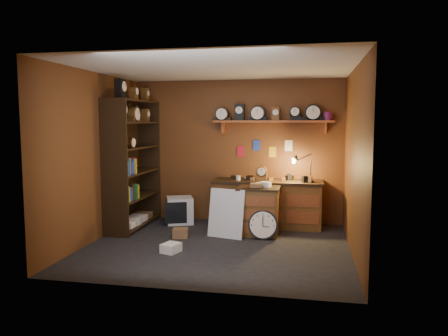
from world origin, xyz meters
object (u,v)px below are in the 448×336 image
(shelving_unit, at_px, (131,158))
(big_round_clock, at_px, (263,225))
(workbench, at_px, (268,201))
(low_cabinet, at_px, (258,209))

(shelving_unit, xyz_separation_m, big_round_clock, (2.44, -0.43, -1.01))
(workbench, distance_m, low_cabinet, 0.62)
(workbench, height_order, big_round_clock, workbench)
(workbench, xyz_separation_m, big_round_clock, (0.01, -0.92, -0.23))
(shelving_unit, height_order, low_cabinet, shelving_unit)
(low_cabinet, bearing_deg, shelving_unit, 176.87)
(shelving_unit, relative_size, low_cabinet, 2.85)
(workbench, height_order, low_cabinet, workbench)
(shelving_unit, xyz_separation_m, low_cabinet, (2.33, -0.12, -0.81))
(shelving_unit, height_order, workbench, shelving_unit)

